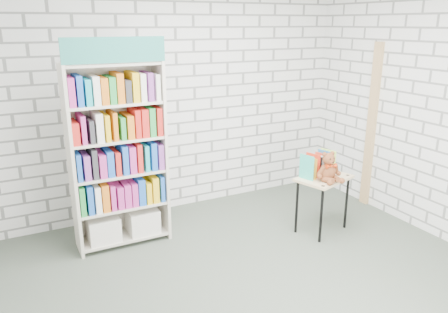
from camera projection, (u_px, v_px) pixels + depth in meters
name	position (u px, v px, depth m)	size (l,w,h in m)	color
ground	(260.00, 280.00, 4.10)	(4.50, 4.50, 0.00)	#444E41
room_shell	(265.00, 91.00, 3.57)	(4.52, 4.02, 2.81)	silver
bookshelf	(118.00, 155.00, 4.55)	(0.98, 0.38, 2.19)	beige
display_table	(323.00, 185.00, 4.94)	(0.70, 0.58, 0.65)	#D9B682
table_books	(317.00, 164.00, 4.94)	(0.46, 0.30, 0.25)	#2AB69E
teddy_bear	(329.00, 169.00, 4.77)	(0.30, 0.28, 0.32)	brown
door_trim	(371.00, 127.00, 5.57)	(0.05, 0.12, 2.10)	tan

